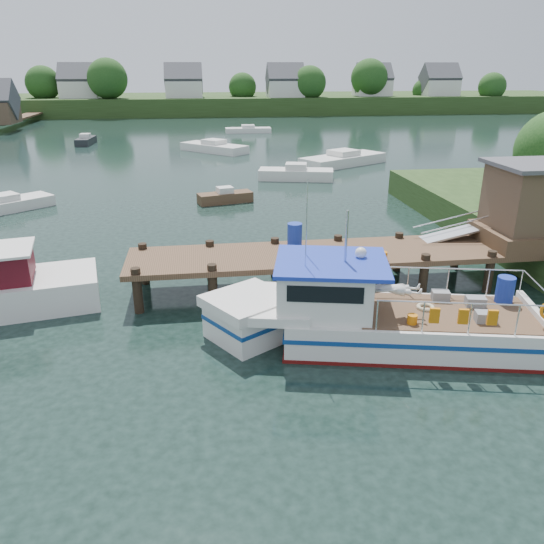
{
  "coord_description": "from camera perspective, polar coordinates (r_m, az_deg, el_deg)",
  "views": [
    {
      "loc": [
        -3.28,
        -17.96,
        7.76
      ],
      "look_at": [
        -1.0,
        -1.5,
        1.3
      ],
      "focal_mm": 35.0,
      "sensor_mm": 36.0,
      "label": 1
    }
  ],
  "objects": [
    {
      "name": "moored_b",
      "position": [
        39.49,
        2.59,
        10.54
      ],
      "size": [
        5.66,
        3.02,
        1.19
      ],
      "rotation": [
        0.0,
        0.0,
        0.38
      ],
      "color": "silver",
      "rests_on": "ground"
    },
    {
      "name": "ground_plane",
      "position": [
        19.84,
        2.27,
        -1.8
      ],
      "size": [
        160.0,
        160.0,
        0.0
      ],
      "primitive_type": "plane",
      "color": "black"
    },
    {
      "name": "lobster_boat",
      "position": [
        15.94,
        10.01,
        -4.68
      ],
      "size": [
        10.05,
        4.68,
        4.84
      ],
      "rotation": [
        0.0,
        0.0,
        -0.22
      ],
      "color": "silver",
      "rests_on": "ground"
    },
    {
      "name": "moored_a",
      "position": [
        34.24,
        -26.84,
        6.47
      ],
      "size": [
        5.17,
        4.78,
        0.97
      ],
      "rotation": [
        0.0,
        0.0,
        0.36
      ],
      "color": "silver",
      "rests_on": "ground"
    },
    {
      "name": "dock",
      "position": [
        21.2,
        20.03,
        4.85
      ],
      "size": [
        16.6,
        3.0,
        4.78
      ],
      "color": "brown",
      "rests_on": "ground"
    },
    {
      "name": "far_shore",
      "position": [
        100.54,
        -6.31,
        17.89
      ],
      "size": [
        140.0,
        42.55,
        9.22
      ],
      "color": "#2A431B",
      "rests_on": "ground"
    },
    {
      "name": "moored_c",
      "position": [
        46.01,
        7.67,
        11.93
      ],
      "size": [
        8.12,
        6.34,
        1.24
      ],
      "rotation": [
        0.0,
        0.0,
        0.37
      ],
      "color": "silver",
      "rests_on": "ground"
    },
    {
      "name": "moored_rowboat",
      "position": [
        32.7,
        -5.06,
        8.07
      ],
      "size": [
        3.46,
        1.91,
        0.96
      ],
      "rotation": [
        0.0,
        0.0,
        -0.27
      ],
      "color": "brown",
      "rests_on": "ground"
    },
    {
      "name": "moored_d",
      "position": [
        53.12,
        -6.25,
        13.19
      ],
      "size": [
        6.6,
        6.6,
        1.18
      ],
      "rotation": [
        0.0,
        0.0,
        0.26
      ],
      "color": "silver",
      "rests_on": "ground"
    },
    {
      "name": "moored_far",
      "position": [
        68.72,
        -2.58,
        15.03
      ],
      "size": [
        5.69,
        2.04,
        0.96
      ],
      "rotation": [
        0.0,
        0.0,
        0.24
      ],
      "color": "silver",
      "rests_on": "ground"
    },
    {
      "name": "moored_e",
      "position": [
        61.37,
        -19.39,
        13.21
      ],
      "size": [
        1.63,
        4.15,
        1.12
      ],
      "rotation": [
        0.0,
        0.0,
        0.11
      ],
      "color": "black",
      "rests_on": "ground"
    }
  ]
}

